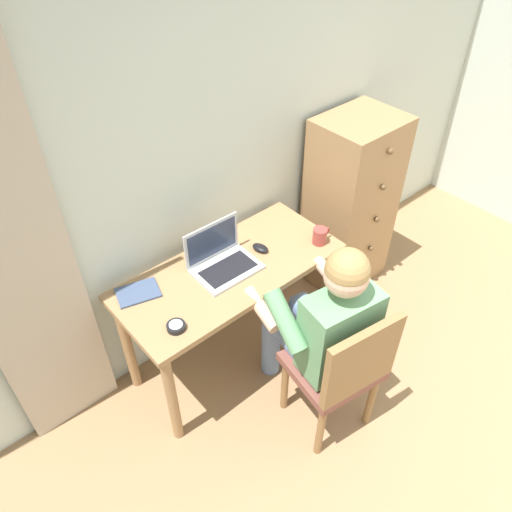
# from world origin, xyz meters

# --- Properties ---
(wall_back) EXTENTS (4.80, 0.05, 2.50)m
(wall_back) POSITION_xyz_m (0.00, 2.20, 1.25)
(wall_back) COLOR silver
(wall_back) RESTS_ON ground_plane
(curtain_panel) EXTENTS (0.48, 0.03, 2.21)m
(curtain_panel) POSITION_xyz_m (-1.36, 2.13, 1.10)
(curtain_panel) COLOR #BCAD99
(curtain_panel) RESTS_ON ground_plane
(desk) EXTENTS (1.25, 0.56, 0.74)m
(desk) POSITION_xyz_m (-0.45, 1.85, 0.62)
(desk) COLOR #9E754C
(desk) RESTS_ON ground_plane
(dresser) EXTENTS (0.52, 0.45, 1.23)m
(dresser) POSITION_xyz_m (0.64, 1.93, 0.61)
(dresser) COLOR #9E754C
(dresser) RESTS_ON ground_plane
(chair) EXTENTS (0.48, 0.46, 0.89)m
(chair) POSITION_xyz_m (-0.33, 1.13, 0.51)
(chair) COLOR brown
(chair) RESTS_ON ground_plane
(person_seated) EXTENTS (0.59, 0.63, 1.21)m
(person_seated) POSITION_xyz_m (-0.30, 1.31, 0.69)
(person_seated) COLOR #6B84AD
(person_seated) RESTS_ON ground_plane
(laptop) EXTENTS (0.34, 0.26, 0.24)m
(laptop) POSITION_xyz_m (-0.47, 1.89, 0.79)
(laptop) COLOR #B7BABF
(laptop) RESTS_ON desk
(computer_mouse) EXTENTS (0.08, 0.11, 0.03)m
(computer_mouse) POSITION_xyz_m (-0.22, 1.86, 0.76)
(computer_mouse) COLOR black
(computer_mouse) RESTS_ON desk
(desk_clock) EXTENTS (0.09, 0.09, 0.03)m
(desk_clock) POSITION_xyz_m (-0.90, 1.69, 0.75)
(desk_clock) COLOR black
(desk_clock) RESTS_ON desk
(notebook_pad) EXTENTS (0.24, 0.20, 0.01)m
(notebook_pad) POSITION_xyz_m (-0.91, 2.01, 0.75)
(notebook_pad) COLOR #3D4C6B
(notebook_pad) RESTS_ON desk
(coffee_mug) EXTENTS (0.12, 0.08, 0.09)m
(coffee_mug) POSITION_xyz_m (0.08, 1.69, 0.79)
(coffee_mug) COLOR #9E3D38
(coffee_mug) RESTS_ON desk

